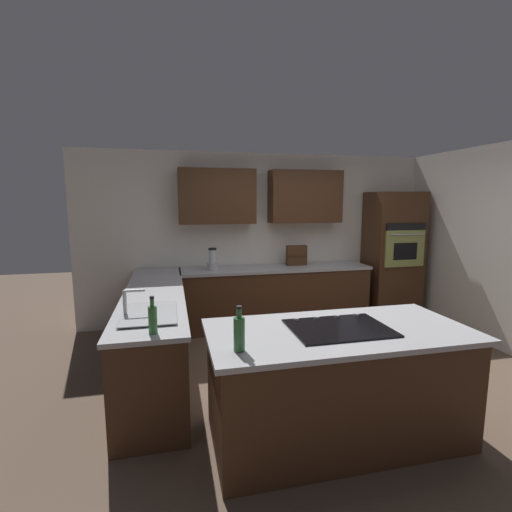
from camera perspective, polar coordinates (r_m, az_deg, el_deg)
ground_plane at (r=4.31m, az=10.96°, el=-17.52°), size 14.00×14.00×0.00m
wall_back at (r=5.79m, az=2.49°, el=4.47°), size 6.00×0.44×2.60m
wall_left at (r=5.62m, az=33.54°, el=1.13°), size 0.10×4.00×2.60m
lower_cabinets_back at (r=5.65m, az=3.04°, el=-6.40°), size 2.80×0.60×0.86m
countertop_back at (r=5.56m, az=3.08°, el=-1.91°), size 2.84×0.64×0.04m
lower_cabinets_side at (r=4.34m, az=-15.21°, el=-11.37°), size 0.60×2.90×0.86m
countertop_side at (r=4.21m, az=-15.45°, el=-5.59°), size 0.64×2.94×0.04m
island_base at (r=3.17m, az=12.36°, el=-18.92°), size 1.96×0.90×0.86m
island_top at (r=3.00m, az=12.64°, el=-11.24°), size 2.04×0.98×0.04m
wall_oven at (r=6.35m, az=20.28°, el=0.09°), size 0.80×0.66×2.02m
sink_unit at (r=3.38m, az=-16.20°, el=-8.40°), size 0.46×0.70×0.23m
cooktop at (r=2.99m, az=12.61°, el=-10.71°), size 0.76×0.56×0.03m
blender at (r=5.32m, az=-6.70°, el=-0.71°), size 0.15×0.15×0.32m
spice_rack at (r=5.71m, az=6.25°, el=0.09°), size 0.31×0.11×0.31m
dish_soap_bottle at (r=2.89m, az=-15.62°, el=-9.28°), size 0.07×0.07×0.29m
oil_bottle at (r=2.48m, az=-2.60°, el=-11.74°), size 0.08×0.08×0.31m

